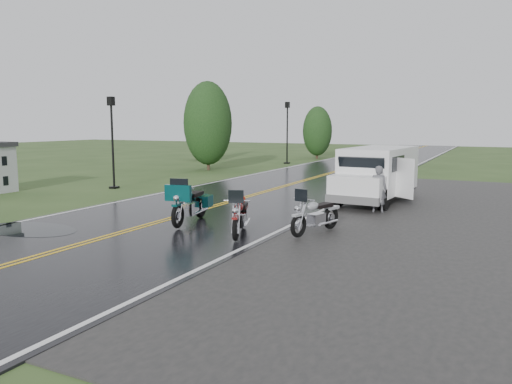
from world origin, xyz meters
TOP-DOWN VIEW (x-y plane):
  - ground at (0.00, 0.00)m, footprint 120.00×120.00m
  - road at (0.00, 10.00)m, footprint 8.00×100.00m
  - motorcycle_red at (3.33, -0.22)m, footprint 1.48×2.28m
  - motorcycle_teal at (1.14, 0.38)m, footprint 1.31×2.52m
  - motorcycle_silver at (4.61, 0.82)m, footprint 1.28×2.23m
  - van_white at (4.02, 6.22)m, footprint 2.44×5.58m
  - person_at_van at (5.58, 5.64)m, footprint 0.60×0.42m
  - lamp_post_near_left at (-6.88, 6.66)m, footprint 0.37×0.37m
  - lamp_post_far_left at (-5.26, 23.52)m, footprint 0.40×0.40m
  - tree_left_mid at (-7.80, 16.46)m, footprint 3.11×3.11m
  - tree_left_far at (-4.98, 29.46)m, footprint 2.47×2.47m
  - pine_left_far at (-12.69, 23.82)m, footprint 2.43×2.43m

SIDE VIEW (x-z plane):
  - ground at x=0.00m, z-range 0.00..0.00m
  - road at x=0.00m, z-range 0.00..0.04m
  - motorcycle_silver at x=4.61m, z-range 0.00..1.25m
  - motorcycle_red at x=3.33m, z-range 0.00..1.26m
  - motorcycle_teal at x=1.14m, z-range 0.00..1.41m
  - person_at_van at x=5.58m, z-range 0.00..1.58m
  - van_white at x=4.02m, z-range 0.00..2.14m
  - tree_left_far at x=-4.98m, z-range 0.00..3.80m
  - lamp_post_near_left at x=-6.88m, z-range 0.00..4.26m
  - lamp_post_far_left at x=-5.26m, z-range 0.00..4.64m
  - tree_left_mid at x=-7.80m, z-range 0.00..4.86m
  - pine_left_far at x=-12.69m, z-range 0.00..5.07m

